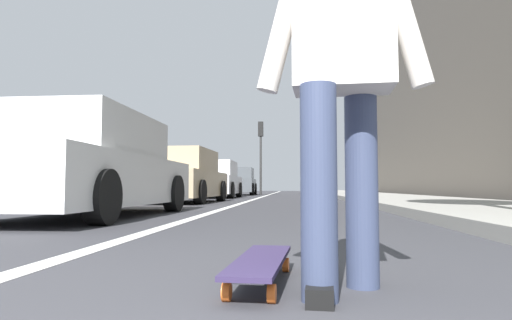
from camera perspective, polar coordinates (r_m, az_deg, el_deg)
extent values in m
plane|color=#38383D|center=(10.92, 3.75, -5.81)|extent=(80.00, 80.00, 0.00)
cube|color=silver|center=(20.96, 1.16, -4.74)|extent=(52.00, 0.16, 0.01)
cube|color=#9E9B93|center=(19.18, 14.54, -4.54)|extent=(52.00, 3.20, 0.13)
cube|color=#71685D|center=(24.37, 18.82, 10.73)|extent=(40.00, 1.20, 12.74)
cylinder|color=orange|center=(2.28, -0.46, -13.45)|extent=(0.07, 0.03, 0.07)
cylinder|color=orange|center=(2.26, 3.92, -13.54)|extent=(0.07, 0.03, 0.07)
cylinder|color=orange|center=(1.70, -3.87, -16.84)|extent=(0.07, 0.03, 0.07)
cylinder|color=orange|center=(1.67, 2.08, -17.07)|extent=(0.07, 0.03, 0.07)
cube|color=silver|center=(2.26, 1.72, -12.32)|extent=(0.07, 0.12, 0.02)
cube|color=silver|center=(1.68, -0.92, -15.40)|extent=(0.07, 0.12, 0.02)
cube|color=#33284C|center=(1.96, 0.60, -12.99)|extent=(0.85, 0.26, 0.02)
cylinder|color=#384260|center=(1.67, 8.24, -4.09)|extent=(0.14, 0.14, 0.82)
cylinder|color=#384260|center=(1.94, 13.66, -3.95)|extent=(0.14, 0.14, 0.82)
cube|color=black|center=(1.72, 8.35, -16.71)|extent=(0.27, 0.12, 0.07)
cube|color=silver|center=(1.92, 11.21, 17.65)|extent=(0.27, 0.42, 0.60)
cylinder|color=silver|center=(1.93, 3.71, 17.53)|extent=(0.11, 0.24, 0.60)
cylinder|color=silver|center=(1.95, 18.62, 17.49)|extent=(0.11, 0.24, 0.60)
cube|color=silver|center=(6.82, -21.06, -2.50)|extent=(4.57, 1.87, 0.70)
cube|color=silver|center=(6.73, -21.51, 3.07)|extent=(2.52, 1.71, 0.60)
cube|color=#4C606B|center=(7.85, -17.36, 2.06)|extent=(0.06, 1.60, 0.51)
cylinder|color=black|center=(8.47, -22.07, -4.06)|extent=(0.64, 0.23, 0.63)
cylinder|color=black|center=(7.82, -10.72, -4.32)|extent=(0.64, 0.23, 0.63)
cylinder|color=black|center=(5.17, -19.51, -4.59)|extent=(0.64, 0.23, 0.63)
cube|color=tan|center=(12.35, -9.76, -3.11)|extent=(4.16, 1.99, 0.70)
cube|color=tan|center=(12.23, -9.93, -0.05)|extent=(2.32, 1.77, 0.60)
cube|color=#4C606B|center=(13.30, -8.50, -0.35)|extent=(0.10, 1.60, 0.51)
cylinder|color=black|center=(13.82, -11.67, -4.00)|extent=(0.62, 0.24, 0.62)
cylinder|color=black|center=(13.36, -4.61, -4.08)|extent=(0.62, 0.24, 0.62)
cylinder|color=black|center=(11.45, -15.79, -4.04)|extent=(0.62, 0.24, 0.62)
cylinder|color=black|center=(10.89, -7.35, -4.18)|extent=(0.62, 0.24, 0.62)
cube|color=silver|center=(17.82, -5.59, -3.24)|extent=(4.17, 1.90, 0.70)
cube|color=silver|center=(17.69, -5.66, -1.13)|extent=(2.30, 1.74, 0.60)
cube|color=#4C606B|center=(18.82, -5.05, -1.28)|extent=(0.05, 1.65, 0.51)
cylinder|color=black|center=(19.26, -7.53, -3.88)|extent=(0.64, 0.22, 0.64)
cylinder|color=black|center=(18.97, -2.26, -3.91)|extent=(0.64, 0.22, 0.64)
cylinder|color=black|center=(16.75, -9.38, -3.91)|extent=(0.64, 0.22, 0.64)
cylinder|color=black|center=(16.41, -3.32, -3.96)|extent=(0.64, 0.22, 0.64)
cube|color=#4C5156|center=(24.02, -2.34, -3.33)|extent=(4.19, 1.89, 0.70)
cube|color=#4C5156|center=(23.88, -2.37, -1.77)|extent=(2.32, 1.69, 0.60)
cube|color=#4C606B|center=(25.01, -2.12, -1.85)|extent=(0.09, 1.55, 0.51)
cylinder|color=black|center=(25.38, -3.95, -3.81)|extent=(0.65, 0.24, 0.64)
cylinder|color=black|center=(25.23, -0.17, -3.82)|extent=(0.65, 0.24, 0.64)
cylinder|color=black|center=(22.84, -4.75, -3.83)|extent=(0.65, 0.24, 0.64)
cylinder|color=black|center=(22.67, -0.55, -3.85)|extent=(0.65, 0.24, 0.64)
cylinder|color=#2D2D2D|center=(23.71, 0.62, -0.73)|extent=(0.12, 0.12, 3.21)
cube|color=black|center=(23.89, 0.62, 4.07)|extent=(0.24, 0.28, 0.80)
sphere|color=#360606|center=(24.06, 0.64, 4.65)|extent=(0.16, 0.16, 0.16)
sphere|color=gold|center=(24.02, 0.64, 4.03)|extent=(0.16, 0.16, 0.16)
sphere|color=black|center=(23.99, 0.64, 3.42)|extent=(0.16, 0.16, 0.16)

